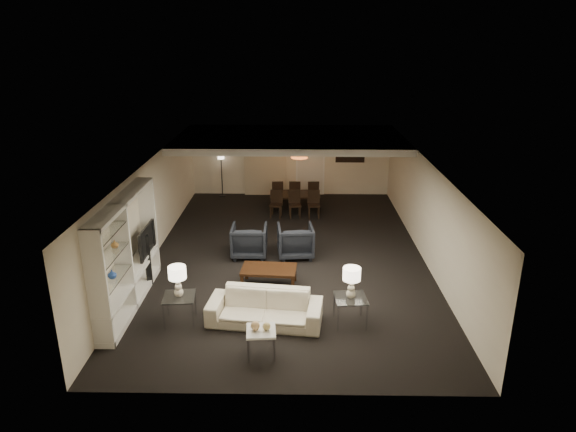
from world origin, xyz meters
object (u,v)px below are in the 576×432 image
Objects in this scene: vase_blue at (112,274)px; chair_nm at (295,204)px; vase_amber at (115,244)px; floor_lamp at (222,175)px; dining_table at (295,202)px; armchair_right at (295,241)px; table_lamp_left at (178,282)px; side_table_left at (180,309)px; table_lamp_right at (351,283)px; armchair_left at (249,241)px; chair_nl at (276,204)px; marble_table at (261,342)px; floor_speaker at (148,260)px; sofa at (265,308)px; chair_nr at (314,204)px; television at (142,240)px; chair_fr at (313,192)px; coffee_table at (269,277)px; side_table_right at (350,310)px; pendant_light at (299,154)px; chair_fm at (295,192)px; chair_fl at (277,192)px.

chair_nm is at bearing 61.93° from vase_blue.
floor_lamp is (0.88, 8.40, -0.85)m from vase_amber.
armchair_right is at bearing -91.02° from dining_table.
vase_blue is at bearing -170.68° from table_lamp_left.
side_table_left is 3.45m from table_lamp_right.
armchair_right is 5.85m from floor_lamp.
armchair_left is 3.07m from chair_nl.
table_lamp_right is 1.24× the size of marble_table.
floor_speaker is at bearing -131.32° from chair_nm.
table_lamp_right reaches higher than sofa.
vase_blue is 7.72m from chair_nr.
television reaches higher than marble_table.
chair_nr is 3.90m from floor_lamp.
table_lamp_right is at bearing -85.58° from chair_nm.
table_lamp_right is 0.76× the size of chair_nr.
coffee_table is at bearing 73.31° from chair_fr.
armchair_left is 0.59× the size of floor_lamp.
side_table_right is 3.48× the size of vase_blue.
vase_amber is (-3.50, -3.18, 1.22)m from armchair_right.
armchair_left is at bearing -94.49° from chair_nl.
table_lamp_left is at bearing 71.09° from armchair_left.
pendant_light is 3.29× the size of vase_amber.
chair_nl reaches higher than marble_table.
chair_nr is (4.08, 6.20, -1.22)m from vase_amber.
table_lamp_right reaches higher than chair_fr.
marble_table is at bearing 88.53° from chair_fm.
side_table_left is 8.14m from chair_fr.
chair_fl is at bearing 90.19° from marble_table.
armchair_right is 4.37m from chair_fl.
table_lamp_right reaches higher than side_table_left.
side_table_right is (3.40, 0.00, 0.00)m from side_table_left.
vase_blue is (-2.30, -3.50, 0.73)m from armchair_left.
side_table_right is 6.42m from chair_nm.
chair_fr reaches higher than sofa.
sofa is at bearing -90.00° from coffee_table.
side_table_left is 0.73× the size of chair_nr.
armchair_right is 4.89m from vase_amber.
side_table_left is at bearing 180.00° from side_table_right.
marble_table is 8.74m from chair_fm.
pendant_light is 0.84× the size of side_table_left.
chair_nm is 3.42m from floor_lamp.
sofa is 14.34× the size of vase_amber.
table_lamp_left reaches higher than sofa.
chair_nm is at bearing 70.23° from table_lamp_left.
sofa is 7.64m from chair_fm.
side_table_left is 3.93× the size of vase_amber.
vase_blue reaches higher than chair_fm.
side_table_right is 7.82m from chair_fl.
dining_table is at bearing -30.78° from floor_lamp.
chair_nr is 1.43m from chair_fm.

